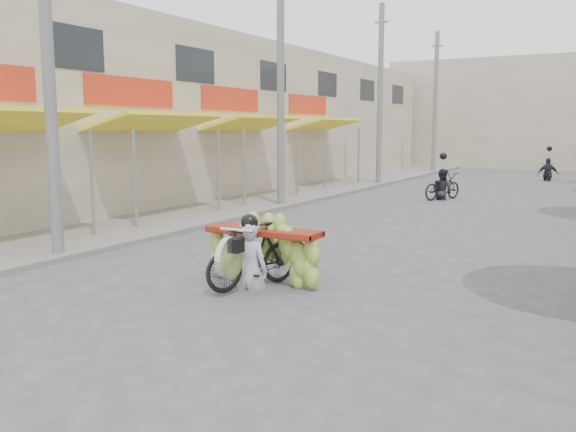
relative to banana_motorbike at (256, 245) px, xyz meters
The scene contains 11 objects.
ground 3.27m from the banana_motorbike, 75.52° to the right, with size 120.00×120.00×0.00m, color #56565B.
sidewalk_left 13.44m from the banana_motorbike, 117.51° to the left, with size 4.00×60.00×0.12m, color gray.
shophouse_row_left 15.78m from the banana_motorbike, 135.78° to the left, with size 9.77×40.00×6.00m.
far_building 35.03m from the banana_motorbike, 88.69° to the left, with size 20.00×6.00×7.00m, color #BEB096.
utility_pole_near 5.69m from the banana_motorbike, behind, with size 0.60×0.24×8.00m.
utility_pole_mid 10.57m from the banana_motorbike, 117.32° to the left, with size 0.60×0.24×8.00m.
utility_pole_far 18.79m from the banana_motorbike, 104.41° to the left, with size 0.60×0.24×8.00m.
utility_pole_back 27.50m from the banana_motorbike, 99.70° to the left, with size 0.60×0.24×8.00m.
banana_motorbike is the anchor object (origin of this frame).
bg_motorbike_a 13.69m from the banana_motorbike, 92.37° to the left, with size 1.30×1.84×1.95m.
bg_motorbike_c 24.28m from the banana_motorbike, 85.52° to the left, with size 1.05×1.50×1.95m.
Camera 1 is at (4.39, -5.22, 2.58)m, focal length 38.00 mm.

